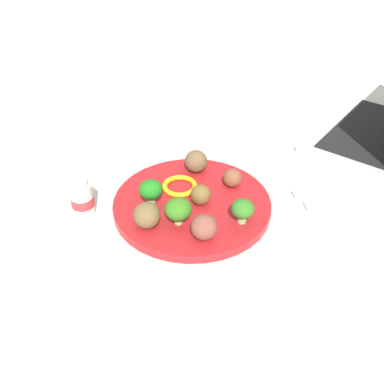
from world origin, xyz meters
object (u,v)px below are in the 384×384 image
object	(u,v)px
broccoli_floret_mid_right	(178,209)
fork	(333,203)
meatball_back_left	(232,178)
plate	(192,205)
napkin	(333,199)
pepper_ring_near_rim	(180,186)
meatball_front_right	(196,161)
meatball_near_rim	(147,215)
knife	(327,191)
meatball_back_right	(204,227)
meatball_front_left	(201,195)
yogurt_bottle	(82,199)
broccoli_floret_back_right	(243,209)
broccoli_floret_back_left	(151,189)

from	to	relation	value
broccoli_floret_mid_right	fork	xyz separation A→B (m)	(-0.28, -0.03, -0.04)
meatball_back_left	plate	bearing A→B (deg)	24.34
napkin	pepper_ring_near_rim	bearing A→B (deg)	-11.02
broccoli_floret_mid_right	meatball_front_right	distance (m)	0.16
plate	fork	world-z (taller)	plate
meatball_near_rim	knife	size ratio (longest dim) A/B	0.31
plate	meatball_back_left	size ratio (longest dim) A/B	8.07
fork	meatball_back_right	bearing A→B (deg)	15.17
meatball_back_left	napkin	world-z (taller)	meatball_back_left
meatball_front_left	meatball_near_rim	bearing A→B (deg)	26.57
fork	meatball_front_left	bearing A→B (deg)	-5.37
knife	yogurt_bottle	xyz separation A→B (m)	(0.44, -0.01, 0.02)
meatball_back_left	fork	size ratio (longest dim) A/B	0.29
broccoli_floret_mid_right	pepper_ring_near_rim	size ratio (longest dim) A/B	0.73
broccoli_floret_back_right	meatball_back_right	xyz separation A→B (m)	(0.07, 0.03, -0.01)
pepper_ring_near_rim	knife	size ratio (longest dim) A/B	0.45
broccoli_floret_back_left	meatball_front_left	world-z (taller)	broccoli_floret_back_left
yogurt_bottle	meatball_front_left	bearing A→B (deg)	174.21
pepper_ring_near_rim	broccoli_floret_mid_right	bearing A→B (deg)	81.61
meatball_back_right	fork	bearing A→B (deg)	-164.83
plate	pepper_ring_near_rim	world-z (taller)	pepper_ring_near_rim
meatball_front_left	yogurt_bottle	bearing A→B (deg)	-5.79
meatball_front_right	napkin	world-z (taller)	meatball_front_right
plate	napkin	size ratio (longest dim) A/B	1.65
plate	napkin	distance (m)	0.26
meatball_front_left	pepper_ring_near_rim	xyz separation A→B (m)	(0.03, -0.05, -0.01)
meatball_near_rim	pepper_ring_near_rim	xyz separation A→B (m)	(-0.07, -0.10, -0.02)
meatball_near_rim	fork	bearing A→B (deg)	-175.56
broccoli_floret_back_left	meatball_back_right	distance (m)	0.13
meatball_front_right	meatball_front_left	bearing A→B (deg)	85.81
meatball_front_right	yogurt_bottle	xyz separation A→B (m)	(0.21, 0.08, -0.01)
meatball_back_left	yogurt_bottle	size ratio (longest dim) A/B	0.49
meatball_near_rim	yogurt_bottle	bearing A→B (deg)	-32.68
meatball_back_right	meatball_front_right	size ratio (longest dim) A/B	0.97
meatball_front_left	fork	xyz separation A→B (m)	(-0.24, 0.02, -0.03)
broccoli_floret_mid_right	yogurt_bottle	world-z (taller)	yogurt_bottle
plate	meatball_near_rim	size ratio (longest dim) A/B	6.23
plate	meatball_front_right	world-z (taller)	meatball_front_right
meatball_back_right	yogurt_bottle	xyz separation A→B (m)	(0.19, -0.11, -0.01)
meatball_front_left	knife	world-z (taller)	meatball_front_left
meatball_front_right	pepper_ring_near_rim	size ratio (longest dim) A/B	0.67
yogurt_bottle	meatball_back_left	bearing A→B (deg)	-175.09
broccoli_floret_back_right	knife	size ratio (longest dim) A/B	0.30
broccoli_floret_back_right	meatball_front_right	distance (m)	0.17
meatball_near_rim	plate	bearing A→B (deg)	-145.87
broccoli_floret_mid_right	yogurt_bottle	bearing A→B (deg)	-23.42
napkin	knife	world-z (taller)	knife
napkin	broccoli_floret_back_right	bearing A→B (deg)	16.65
broccoli_floret_back_left	meatball_front_left	xyz separation A→B (m)	(-0.09, 0.01, -0.01)
plate	broccoli_floret_back_left	bearing A→B (deg)	-2.31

